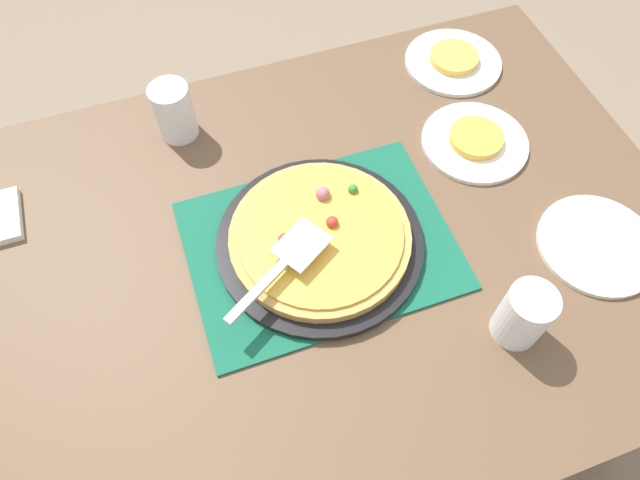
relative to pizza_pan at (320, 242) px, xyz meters
The scene contains 13 objects.
ground_plane 0.76m from the pizza_pan, ahead, with size 8.00×8.00×0.00m, color #84705B.
dining_table 0.12m from the pizza_pan, ahead, with size 1.40×1.00×0.75m.
placemat 0.01m from the pizza_pan, ahead, with size 0.48×0.36×0.01m, color #145B42.
pizza_pan is the anchor object (origin of this frame).
pizza 0.02m from the pizza_pan, 78.16° to the right, with size 0.33×0.33×0.05m.
plate_near_left 0.41m from the pizza_pan, 161.80° to the right, with size 0.22×0.22×0.01m, color white.
plate_far_right 0.58m from the pizza_pan, 141.41° to the right, with size 0.22×0.22×0.01m, color white.
plate_side 0.51m from the pizza_pan, 160.47° to the left, with size 0.22×0.22×0.01m, color white.
served_slice_left 0.41m from the pizza_pan, 161.80° to the right, with size 0.11×0.11×0.02m, color gold.
served_slice_right 0.58m from the pizza_pan, 141.41° to the right, with size 0.11×0.11×0.02m, color #EAB747.
cup_far 0.41m from the pizza_pan, 62.91° to the right, with size 0.08×0.08×0.12m, color white.
cup_corner 0.37m from the pizza_pan, 133.73° to the left, with size 0.08×0.08×0.12m, color white.
pizza_server 0.11m from the pizza_pan, 31.72° to the left, with size 0.22×0.16×0.01m.
Camera 1 is at (0.18, 0.51, 1.65)m, focal length 31.82 mm.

